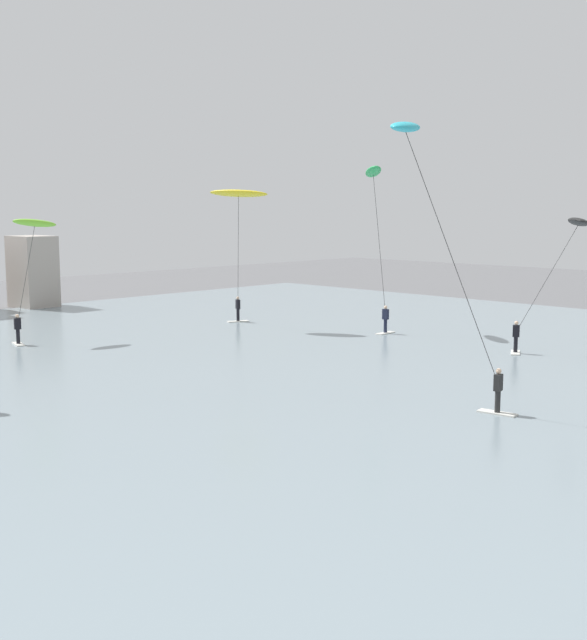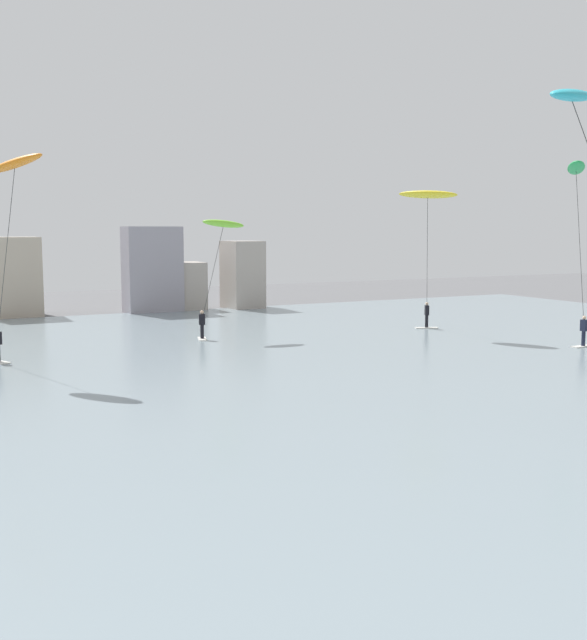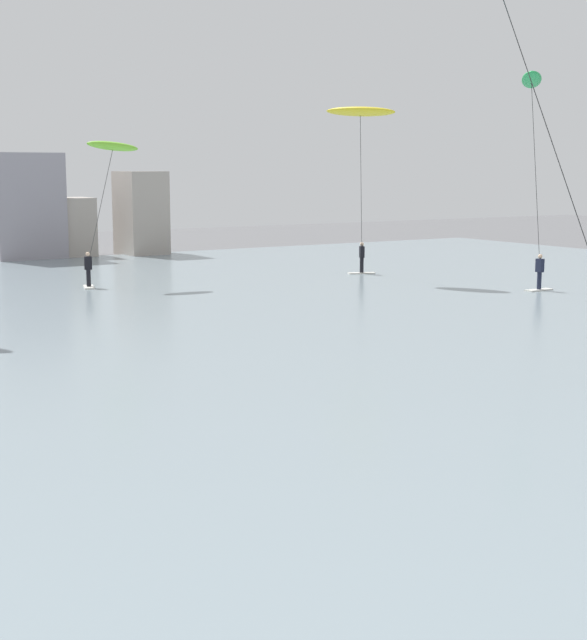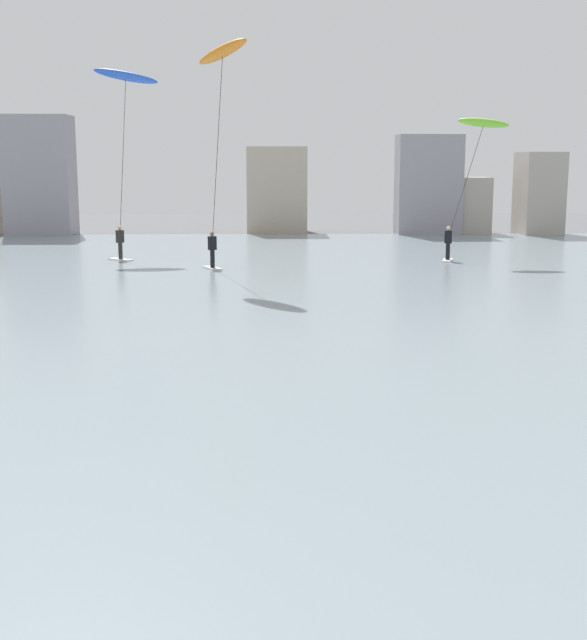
% 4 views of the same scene
% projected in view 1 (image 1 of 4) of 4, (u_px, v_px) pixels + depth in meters
% --- Properties ---
extents(water_bay, '(84.00, 52.00, 0.10)m').
position_uv_depth(water_bay, '(11.00, 393.00, 32.15)').
color(water_bay, gray).
rests_on(water_bay, ground).
extents(kitesurfer_lime, '(3.33, 2.08, 6.87)m').
position_uv_depth(kitesurfer_lime, '(32.00, 239.00, 44.09)').
color(kitesurfer_lime, silver).
rests_on(kitesurfer_lime, water_bay).
extents(kitesurfer_black, '(4.84, 3.64, 6.96)m').
position_uv_depth(kitesurfer_black, '(572.00, 233.00, 40.44)').
color(kitesurfer_black, silver).
rests_on(kitesurfer_black, water_bay).
extents(kitesurfer_cyan, '(3.15, 4.75, 10.47)m').
position_uv_depth(kitesurfer_cyan, '(418.00, 164.00, 28.50)').
color(kitesurfer_cyan, silver).
rests_on(kitesurfer_cyan, water_bay).
extents(kitesurfer_yellow, '(3.67, 4.26, 8.54)m').
position_uv_depth(kitesurfer_yellow, '(238.00, 203.00, 48.96)').
color(kitesurfer_yellow, silver).
rests_on(kitesurfer_yellow, water_bay).
extents(kitesurfer_green, '(2.66, 3.11, 9.85)m').
position_uv_depth(kitesurfer_green, '(375.00, 190.00, 47.52)').
color(kitesurfer_green, silver).
rests_on(kitesurfer_green, water_bay).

